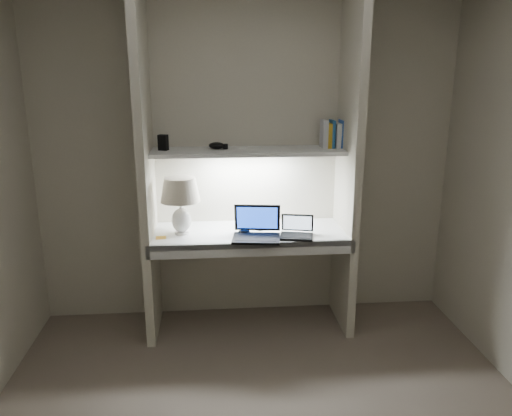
{
  "coord_description": "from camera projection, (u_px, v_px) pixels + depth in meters",
  "views": [
    {
      "loc": [
        -0.26,
        -2.29,
        1.93
      ],
      "look_at": [
        0.04,
        1.05,
        0.99
      ],
      "focal_mm": 35.0,
      "sensor_mm": 36.0,
      "label": 1
    }
  ],
  "objects": [
    {
      "name": "laptop_main",
      "position": [
        257.0,
        231.0,
        3.55
      ],
      "size": [
        0.37,
        0.33,
        0.22
      ],
      "rotation": [
        0.0,
        0.0,
        -0.14
      ],
      "color": "black",
      "rests_on": "desk"
    },
    {
      "name": "sticky_note",
      "position": [
        161.0,
        238.0,
        3.55
      ],
      "size": [
        0.08,
        0.08,
        0.0
      ],
      "primitive_type": "cube",
      "rotation": [
        0.0,
        0.0,
        0.09
      ],
      "color": "gold",
      "rests_on": "desk"
    },
    {
      "name": "back_wall",
      "position": [
        246.0,
        161.0,
        3.84
      ],
      "size": [
        3.2,
        0.01,
        2.5
      ],
      "primitive_type": "cube",
      "color": "beige",
      "rests_on": "floor"
    },
    {
      "name": "table_lamp",
      "position": [
        180.0,
        196.0,
        3.56
      ],
      "size": [
        0.29,
        0.29,
        0.42
      ],
      "color": "white",
      "rests_on": "desk"
    },
    {
      "name": "cable_coil",
      "position": [
        263.0,
        228.0,
        3.76
      ],
      "size": [
        0.1,
        0.1,
        0.01
      ],
      "primitive_type": "torus",
      "rotation": [
        0.0,
        0.0,
        -0.18
      ],
      "color": "black",
      "rests_on": "desk"
    },
    {
      "name": "alcove_panel_right",
      "position": [
        349.0,
        166.0,
        3.64
      ],
      "size": [
        0.06,
        0.55,
        2.5
      ],
      "primitive_type": "cube",
      "color": "beige",
      "rests_on": "floor"
    },
    {
      "name": "mouse",
      "position": [
        244.0,
        232.0,
        3.64
      ],
      "size": [
        0.1,
        0.07,
        0.03
      ],
      "primitive_type": "ellipsoid",
      "rotation": [
        0.0,
        0.0,
        0.17
      ],
      "color": "black",
      "rests_on": "desk"
    },
    {
      "name": "strip_light",
      "position": [
        248.0,
        154.0,
        3.65
      ],
      "size": [
        0.6,
        0.04,
        0.02
      ],
      "primitive_type": "cube",
      "color": "white",
      "rests_on": "shelf"
    },
    {
      "name": "alcove_panel_left",
      "position": [
        146.0,
        169.0,
        3.52
      ],
      "size": [
        0.06,
        0.55,
        2.5
      ],
      "primitive_type": "cube",
      "color": "beige",
      "rests_on": "floor"
    },
    {
      "name": "desk_apron",
      "position": [
        252.0,
        249.0,
        3.47
      ],
      "size": [
        1.46,
        0.03,
        0.1
      ],
      "primitive_type": "cube",
      "color": "silver",
      "rests_on": "desk"
    },
    {
      "name": "shelf",
      "position": [
        248.0,
        151.0,
        3.64
      ],
      "size": [
        1.4,
        0.36,
        0.03
      ],
      "primitive_type": "cube",
      "color": "silver",
      "rests_on": "back_wall"
    },
    {
      "name": "laptop_netbook",
      "position": [
        297.0,
        231.0,
        3.58
      ],
      "size": [
        0.27,
        0.25,
        0.15
      ],
      "rotation": [
        0.0,
        0.0,
        -0.22
      ],
      "color": "black",
      "rests_on": "desk"
    },
    {
      "name": "shelf_gadget",
      "position": [
        217.0,
        146.0,
        3.64
      ],
      "size": [
        0.13,
        0.1,
        0.05
      ],
      "primitive_type": "ellipsoid",
      "rotation": [
        0.0,
        0.0,
        -0.18
      ],
      "color": "black",
      "rests_on": "shelf"
    },
    {
      "name": "shelf_box",
      "position": [
        163.0,
        143.0,
        3.59
      ],
      "size": [
        0.08,
        0.07,
        0.11
      ],
      "primitive_type": "cube",
      "rotation": [
        0.0,
        0.0,
        -0.37
      ],
      "color": "black",
      "rests_on": "shelf"
    },
    {
      "name": "speaker",
      "position": [
        248.0,
        218.0,
        3.78
      ],
      "size": [
        0.12,
        0.1,
        0.15
      ],
      "primitive_type": "cube",
      "rotation": [
        0.0,
        0.0,
        0.22
      ],
      "color": "silver",
      "rests_on": "desk"
    },
    {
      "name": "desk",
      "position": [
        249.0,
        233.0,
        3.71
      ],
      "size": [
        1.4,
        0.55,
        0.04
      ],
      "primitive_type": "cube",
      "color": "white",
      "rests_on": "alcove_panel_left"
    },
    {
      "name": "book_row",
      "position": [
        334.0,
        135.0,
        3.71
      ],
      "size": [
        0.19,
        0.14,
        0.2
      ],
      "color": "white",
      "rests_on": "shelf"
    }
  ]
}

